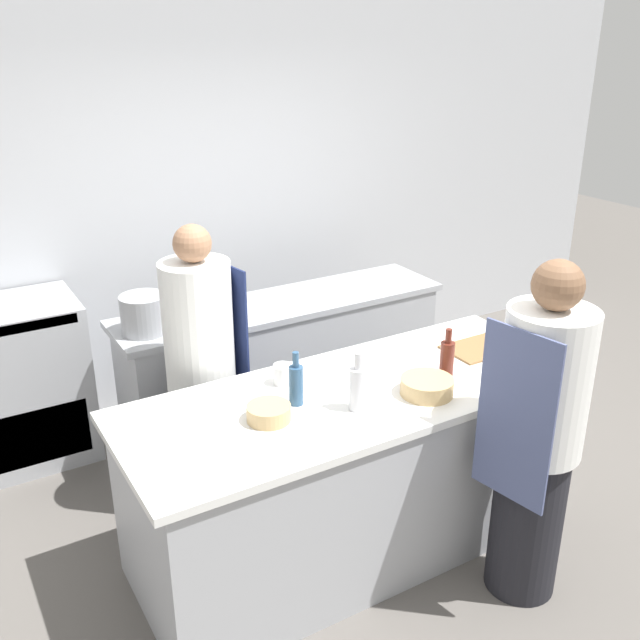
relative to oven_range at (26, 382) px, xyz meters
The scene contains 15 objects.
ground_plane 2.25m from the oven_range, 54.00° to the right, with size 16.00×16.00×0.00m, color #605B56.
wall_back 1.60m from the oven_range, 15.44° to the left, with size 8.00×0.06×2.80m.
prep_counter 2.19m from the oven_range, 54.00° to the right, with size 2.36×0.91×0.92m.
pass_counter 1.64m from the oven_range, 17.88° to the right, with size 2.22×0.56×0.92m.
oven_range is the anchor object (origin of this frame).
chef_at_prep_near 3.07m from the oven_range, 53.41° to the right, with size 0.43×0.42×1.68m.
chef_at_stove 1.35m from the oven_range, 54.57° to the right, with size 0.41×0.39×1.67m.
bottle_olive_oil 2.63m from the oven_range, 46.87° to the right, with size 0.07×0.07×0.26m.
bottle_vinegar 2.05m from the oven_range, 60.79° to the right, with size 0.07×0.07×0.27m.
bottle_wine 2.32m from the oven_range, 58.28° to the right, with size 0.08×0.08×0.29m.
bowl_mixing_large 2.02m from the oven_range, 66.37° to the right, with size 0.20×0.20×0.07m.
bowl_prep_small 2.56m from the oven_range, 51.71° to the right, with size 0.26×0.26×0.08m.
cup 1.89m from the oven_range, 56.34° to the right, with size 0.10×0.10×0.10m.
cutting_board 2.79m from the oven_range, 38.48° to the right, with size 0.41×0.27×0.01m.
stockpot 0.98m from the oven_range, 40.44° to the right, with size 0.27×0.27×0.23m.
Camera 1 is at (-1.74, -2.57, 2.56)m, focal length 40.00 mm.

